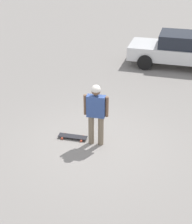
% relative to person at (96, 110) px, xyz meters
% --- Properties ---
extents(ground_plane, '(220.00, 220.00, 0.00)m').
position_rel_person_xyz_m(ground_plane, '(0.00, 0.00, -1.02)').
color(ground_plane, gray).
extents(person, '(0.43, 0.56, 1.72)m').
position_rel_person_xyz_m(person, '(0.00, 0.00, 0.00)').
color(person, '#7A6B56').
rests_on(person, ground_plane).
extents(skateboard, '(0.62, 0.78, 0.08)m').
position_rel_person_xyz_m(skateboard, '(-0.46, -0.52, -0.96)').
color(skateboard, '#232328').
rests_on(skateboard, ground_plane).
extents(car_parked_near, '(4.03, 4.49, 1.43)m').
position_rel_person_xyz_m(car_parked_near, '(-4.46, 5.61, -0.28)').
color(car_parked_near, silver).
rests_on(car_parked_near, ground_plane).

